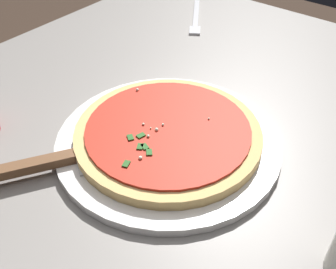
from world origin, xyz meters
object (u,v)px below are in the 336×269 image
(serving_plate, at_px, (168,142))
(pizza_server, at_px, (57,161))
(fork, at_px, (196,19))
(pizza, at_px, (168,133))

(serving_plate, xyz_separation_m, pizza_server, (0.14, -0.09, 0.01))
(serving_plate, xyz_separation_m, fork, (-0.39, -0.22, -0.00))
(pizza_server, xyz_separation_m, fork, (-0.52, -0.14, -0.02))
(serving_plate, xyz_separation_m, pizza, (0.00, -0.00, 0.02))
(pizza_server, bearing_deg, fork, -165.43)
(serving_plate, height_order, fork, serving_plate)
(pizza, relative_size, pizza_server, 1.30)
(pizza, distance_m, pizza_server, 0.16)
(pizza, distance_m, fork, 0.45)
(serving_plate, bearing_deg, fork, -150.13)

